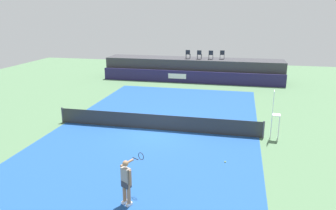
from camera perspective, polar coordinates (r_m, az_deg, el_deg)
name	(u,v)px	position (r m, az deg, el deg)	size (l,w,h in m)	color
ground_plane	(167,115)	(22.55, -0.13, -1.71)	(48.00, 48.00, 0.00)	#4C704C
court_inner	(156,130)	(19.80, -2.03, -4.30)	(12.00, 22.00, 0.00)	#1C478C
sponsor_wall	(190,77)	(32.42, 3.94, 4.87)	(18.00, 0.22, 1.20)	#231E4C
spectator_platform	(193,69)	(34.08, 4.43, 6.27)	(18.00, 2.80, 2.20)	#38383D
spectator_chair_far_left	(188,54)	(33.61, 3.51, 8.89)	(0.44, 0.44, 0.89)	#1E232D
spectator_chair_left	(199,54)	(33.43, 5.49, 8.81)	(0.44, 0.44, 0.89)	#1E232D
spectator_chair_center	(211,54)	(33.40, 7.48, 8.74)	(0.46, 0.46, 0.89)	#1E232D
spectator_chair_right	(222,54)	(33.66, 9.43, 8.72)	(0.47, 0.47, 0.89)	#1E232D
umpire_chair	(274,112)	(18.84, 18.04, -1.10)	(0.48, 0.48, 2.76)	white
tennis_net	(156,122)	(19.64, -2.05, -3.01)	(12.40, 0.02, 0.95)	#2D2D2D
net_post_near	(62,115)	(21.95, -17.92, -1.65)	(0.10, 0.10, 1.00)	#4C4C51
net_post_far	(264,130)	(19.12, 16.30, -4.14)	(0.10, 0.10, 1.00)	#4C4C51
tennis_player	(127,181)	(12.30, -7.21, -12.94)	(0.68, 1.26, 1.77)	white
tennis_ball	(225,162)	(15.91, 9.92, -9.72)	(0.07, 0.07, 0.07)	#D8EA33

